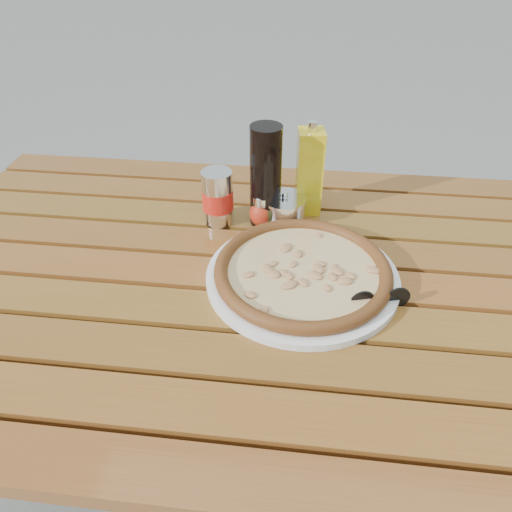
# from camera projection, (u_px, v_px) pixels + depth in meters

# --- Properties ---
(ground) EXTENTS (60.00, 60.00, 0.00)m
(ground) POSITION_uv_depth(u_px,v_px,m) (255.00, 482.00, 1.40)
(ground) COLOR slate
(ground) RESTS_ON ground
(table) EXTENTS (1.40, 0.90, 0.75)m
(table) POSITION_uv_depth(u_px,v_px,m) (255.00, 304.00, 0.99)
(table) COLOR #321A0B
(table) RESTS_ON ground
(plate) EXTENTS (0.47, 0.47, 0.01)m
(plate) POSITION_uv_depth(u_px,v_px,m) (302.00, 277.00, 0.93)
(plate) COLOR white
(plate) RESTS_ON table
(pizza) EXTENTS (0.45, 0.45, 0.03)m
(pizza) POSITION_uv_depth(u_px,v_px,m) (303.00, 271.00, 0.92)
(pizza) COLOR beige
(pizza) RESTS_ON plate
(pepper_shaker) EXTENTS (0.07, 0.07, 0.08)m
(pepper_shaker) POSITION_uv_depth(u_px,v_px,m) (262.00, 210.00, 1.07)
(pepper_shaker) COLOR red
(pepper_shaker) RESTS_ON table
(oregano_shaker) EXTENTS (0.06, 0.06, 0.08)m
(oregano_shaker) POSITION_uv_depth(u_px,v_px,m) (266.00, 209.00, 1.07)
(oregano_shaker) COLOR #383B17
(oregano_shaker) RESTS_ON table
(dark_bottle) EXTENTS (0.09, 0.09, 0.22)m
(dark_bottle) POSITION_uv_depth(u_px,v_px,m) (266.00, 177.00, 1.03)
(dark_bottle) COLOR black
(dark_bottle) RESTS_ON table
(soda_can) EXTENTS (0.08, 0.08, 0.12)m
(soda_can) POSITION_uv_depth(u_px,v_px,m) (218.00, 198.00, 1.07)
(soda_can) COLOR silver
(soda_can) RESTS_ON table
(olive_oil_cruet) EXTENTS (0.06, 0.06, 0.21)m
(olive_oil_cruet) POSITION_uv_depth(u_px,v_px,m) (309.00, 172.00, 1.08)
(olive_oil_cruet) COLOR gold
(olive_oil_cruet) RESTS_ON table
(parmesan_tin) EXTENTS (0.11, 0.11, 0.07)m
(parmesan_tin) POSITION_uv_depth(u_px,v_px,m) (284.00, 209.00, 1.08)
(parmesan_tin) COLOR silver
(parmesan_tin) RESTS_ON table
(sunglasses) EXTENTS (0.11, 0.05, 0.04)m
(sunglasses) POSITION_uv_depth(u_px,v_px,m) (379.00, 300.00, 0.87)
(sunglasses) COLOR black
(sunglasses) RESTS_ON table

